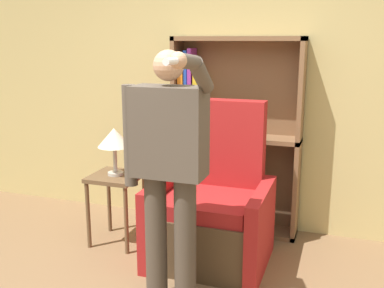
{
  "coord_description": "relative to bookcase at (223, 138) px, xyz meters",
  "views": [
    {
      "loc": [
        1.01,
        -2.14,
        1.8
      ],
      "look_at": [
        -0.0,
        0.81,
        1.07
      ],
      "focal_mm": 42.0,
      "sensor_mm": 36.0,
      "label": 1
    }
  ],
  "objects": [
    {
      "name": "wall_back",
      "position": [
        0.05,
        0.16,
        0.51
      ],
      "size": [
        8.0,
        0.06,
        2.8
      ],
      "color": "tan",
      "rests_on": "ground_plane"
    },
    {
      "name": "bookcase",
      "position": [
        0.0,
        0.0,
        0.0
      ],
      "size": [
        1.19,
        0.28,
        1.83
      ],
      "color": "brown",
      "rests_on": "ground_plane"
    },
    {
      "name": "armchair",
      "position": [
        0.1,
        -0.66,
        -0.48
      ],
      "size": [
        0.93,
        0.82,
        1.31
      ],
      "color": "#4C3823",
      "rests_on": "ground_plane"
    },
    {
      "name": "person_standing",
      "position": [
        0.0,
        -1.39,
        0.12
      ],
      "size": [
        0.62,
        0.78,
        1.74
      ],
      "color": "#473D33",
      "rests_on": "ground_plane"
    },
    {
      "name": "side_table",
      "position": [
        -0.8,
        -0.65,
        -0.38
      ],
      "size": [
        0.43,
        0.43,
        0.64
      ],
      "color": "brown",
      "rests_on": "ground_plane"
    },
    {
      "name": "table_lamp",
      "position": [
        -0.8,
        -0.65,
        0.07
      ],
      "size": [
        0.29,
        0.29,
        0.42
      ],
      "color": "#B7B2A8",
      "rests_on": "side_table"
    }
  ]
}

